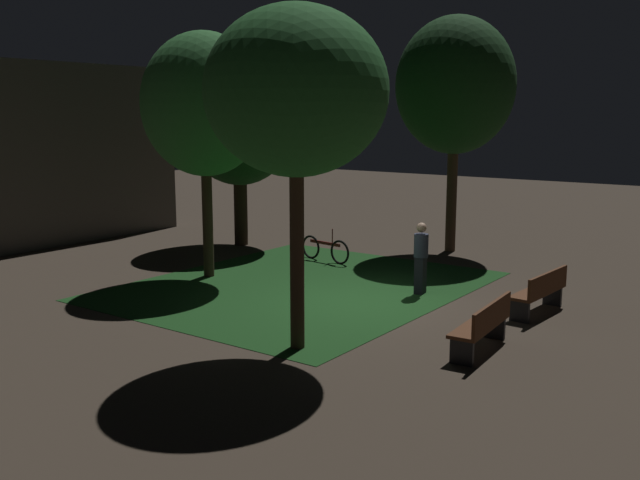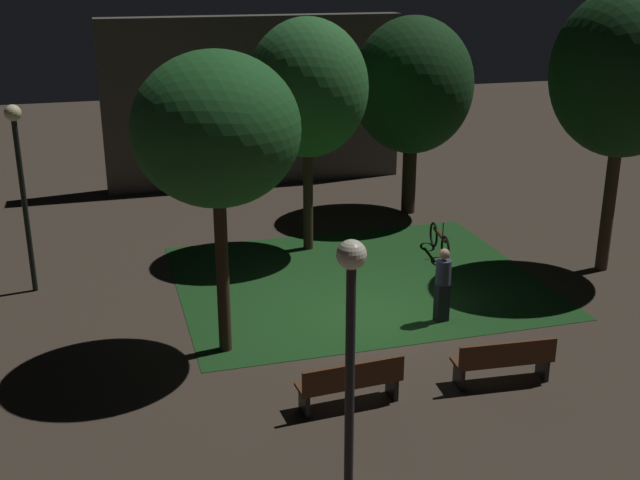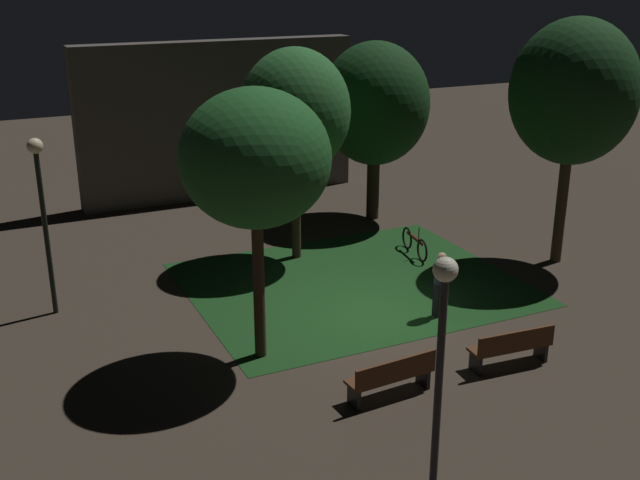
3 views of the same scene
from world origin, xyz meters
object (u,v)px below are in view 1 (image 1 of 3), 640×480
(bench_back_row, at_px, (484,324))
(tree_lawn_side, at_px, (455,86))
(tree_back_left, at_px, (296,93))
(pedestrian, at_px, (421,257))
(tree_back_right, at_px, (239,121))
(bicycle, at_px, (325,249))
(bench_by_lamp, at_px, (541,291))
(tree_tall_center, at_px, (204,105))

(bench_back_row, bearing_deg, tree_lawn_side, 29.16)
(tree_back_left, xyz_separation_m, pedestrian, (4.56, 0.06, -3.46))
(tree_back_right, distance_m, pedestrian, 8.20)
(bench_back_row, relative_size, bicycle, 1.05)
(bench_by_lamp, distance_m, tree_lawn_side, 7.93)
(tree_lawn_side, height_order, pedestrian, tree_lawn_side)
(tree_tall_center, height_order, tree_back_right, tree_tall_center)
(bench_by_lamp, relative_size, tree_lawn_side, 0.27)
(bench_by_lamp, height_order, tree_back_right, tree_back_right)
(bench_by_lamp, xyz_separation_m, pedestrian, (0.03, 2.72, 0.37))
(tree_lawn_side, xyz_separation_m, tree_back_left, (-9.57, -1.73, -0.43))
(bench_back_row, height_order, tree_lawn_side, tree_lawn_side)
(tree_lawn_side, distance_m, tree_back_right, 6.40)
(bench_back_row, relative_size, tree_back_right, 0.32)
(bicycle, bearing_deg, tree_tall_center, 157.65)
(bench_back_row, height_order, bicycle, bicycle)
(bench_back_row, xyz_separation_m, tree_back_right, (5.08, 10.07, 3.28))
(bench_back_row, distance_m, bench_by_lamp, 2.85)
(tree_lawn_side, bearing_deg, tree_back_right, 116.35)
(tree_tall_center, bearing_deg, bicycle, -22.35)
(tree_back_right, relative_size, pedestrian, 3.55)
(bench_by_lamp, height_order, tree_lawn_side, tree_lawn_side)
(tree_back_left, xyz_separation_m, tree_back_right, (6.76, 7.40, -0.55))
(bench_by_lamp, height_order, bicycle, bicycle)
(tree_back_left, bearing_deg, tree_back_right, 47.58)
(pedestrian, bearing_deg, bench_back_row, -136.57)
(bench_by_lamp, xyz_separation_m, tree_lawn_side, (5.04, 4.40, 4.26))
(bicycle, xyz_separation_m, pedestrian, (-1.63, -3.77, 0.51))
(tree_lawn_side, height_order, tree_back_right, tree_lawn_side)
(tree_back_left, distance_m, bicycle, 8.28)
(tree_lawn_side, bearing_deg, tree_tall_center, 152.59)
(tree_tall_center, height_order, pedestrian, tree_tall_center)
(tree_lawn_side, xyz_separation_m, bicycle, (-3.38, 2.09, -4.39))
(bench_back_row, bearing_deg, tree_back_left, 122.20)
(bench_by_lamp, distance_m, pedestrian, 2.75)
(bench_by_lamp, bearing_deg, tree_back_left, 149.50)
(bench_back_row, relative_size, tree_lawn_side, 0.27)
(tree_tall_center, bearing_deg, tree_lawn_side, -27.41)
(bench_back_row, bearing_deg, bench_by_lamp, 0.00)
(tree_lawn_side, relative_size, pedestrian, 4.15)
(pedestrian, bearing_deg, bench_by_lamp, -90.60)
(bench_back_row, distance_m, tree_tall_center, 8.72)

